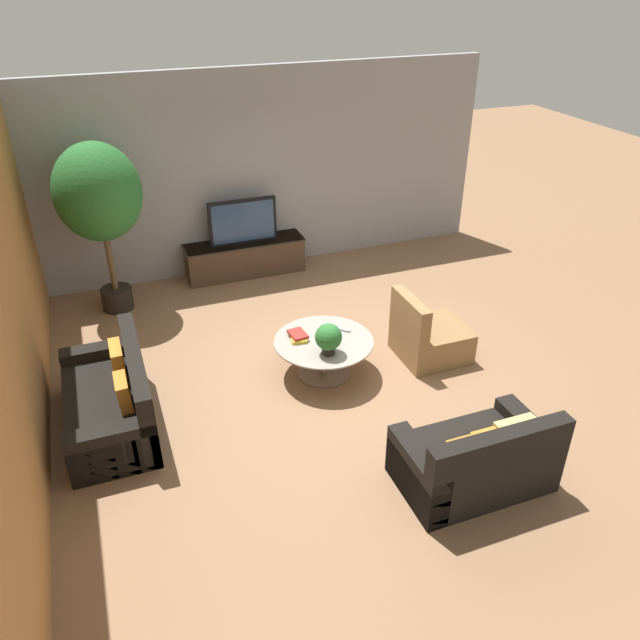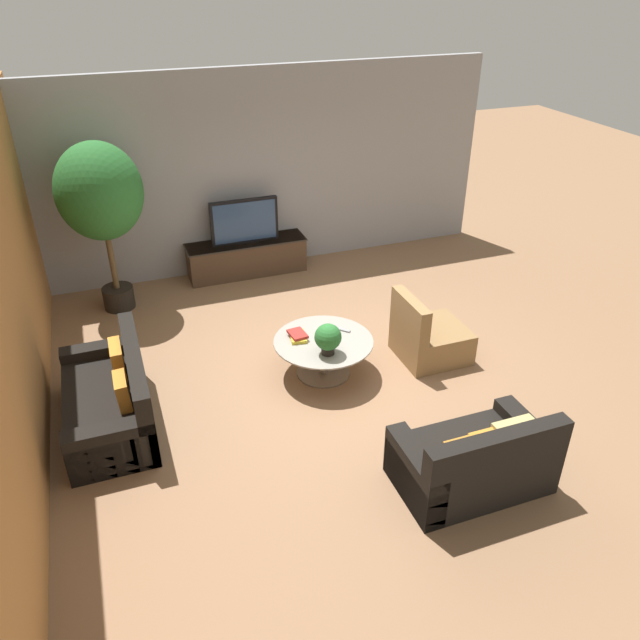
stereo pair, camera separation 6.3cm
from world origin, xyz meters
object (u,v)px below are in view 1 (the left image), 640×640
(television, at_px, (243,222))
(armchair_wicker, at_px, (428,337))
(potted_palm_tall, at_px, (98,196))
(couch_by_wall, at_px, (112,402))
(potted_plant_tabletop, at_px, (329,338))
(couch_near_entry, at_px, (476,460))
(media_console, at_px, (245,257))
(coffee_table, at_px, (324,350))

(television, bearing_deg, armchair_wicker, -63.96)
(armchair_wicker, xyz_separation_m, potted_palm_tall, (-3.46, 2.62, 1.37))
(television, height_order, potted_palm_tall, potted_palm_tall)
(potted_palm_tall, bearing_deg, couch_by_wall, -95.76)
(television, bearing_deg, potted_plant_tabletop, -87.86)
(television, height_order, couch_by_wall, television)
(couch_by_wall, bearing_deg, potted_palm_tall, 174.24)
(couch_near_entry, bearing_deg, media_console, -80.76)
(coffee_table, relative_size, armchair_wicker, 1.35)
(television, distance_m, potted_plant_tabletop, 3.23)
(couch_by_wall, distance_m, potted_palm_tall, 2.94)
(couch_near_entry, height_order, potted_palm_tall, potted_palm_tall)
(potted_palm_tall, distance_m, potted_plant_tabletop, 3.61)
(couch_by_wall, distance_m, couch_near_entry, 3.71)
(media_console, height_order, coffee_table, media_console)
(potted_palm_tall, bearing_deg, armchair_wicker, -37.06)
(coffee_table, xyz_separation_m, couch_by_wall, (-2.40, -0.09, -0.04))
(armchair_wicker, bearing_deg, coffee_table, 85.31)
(media_console, distance_m, couch_by_wall, 3.77)
(couch_near_entry, height_order, armchair_wicker, armchair_wicker)
(media_console, xyz_separation_m, potted_plant_tabletop, (0.12, -3.22, 0.38))
(coffee_table, xyz_separation_m, armchair_wicker, (1.33, -0.11, -0.05))
(couch_by_wall, distance_m, potted_plant_tabletop, 2.39)
(couch_by_wall, bearing_deg, media_console, 143.73)
(television, height_order, couch_near_entry, television)
(armchair_wicker, bearing_deg, couch_near_entry, 162.37)
(couch_by_wall, distance_m, armchair_wicker, 3.73)
(television, xyz_separation_m, potted_plant_tabletop, (0.12, -3.22, -0.20))
(armchair_wicker, height_order, potted_palm_tall, potted_palm_tall)
(coffee_table, xyz_separation_m, potted_plant_tabletop, (-0.05, -0.27, 0.34))
(coffee_table, distance_m, potted_palm_tall, 3.55)
(potted_palm_tall, bearing_deg, television, 12.64)
(armchair_wicker, height_order, potted_plant_tabletop, armchair_wicker)
(couch_near_entry, relative_size, potted_plant_tabletop, 3.77)
(armchair_wicker, relative_size, potted_plant_tabletop, 2.35)
(couch_by_wall, bearing_deg, couch_near_entry, 55.71)
(media_console, relative_size, coffee_table, 1.58)
(coffee_table, relative_size, potted_plant_tabletop, 3.17)
(couch_by_wall, relative_size, potted_palm_tall, 0.73)
(media_console, distance_m, television, 0.59)
(coffee_table, height_order, potted_palm_tall, potted_palm_tall)
(couch_by_wall, relative_size, armchair_wicker, 1.98)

